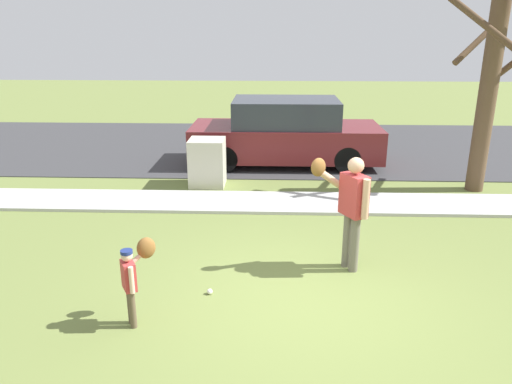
{
  "coord_description": "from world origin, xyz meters",
  "views": [
    {
      "loc": [
        -0.42,
        -5.47,
        3.29
      ],
      "look_at": [
        -0.68,
        1.35,
        1.0
      ],
      "focal_mm": 34.22,
      "sensor_mm": 36.0,
      "label": 1
    }
  ],
  "objects": [
    {
      "name": "road_surface",
      "position": [
        0.0,
        8.6,
        0.01
      ],
      "size": [
        36.0,
        6.8,
        0.02
      ],
      "primitive_type": "cube",
      "color": "#38383A",
      "rests_on": "ground"
    },
    {
      "name": "ground_plane",
      "position": [
        0.0,
        3.5,
        0.0
      ],
      "size": [
        48.0,
        48.0,
        0.0
      ],
      "primitive_type": "plane",
      "color": "olive"
    },
    {
      "name": "sidewalk_strip",
      "position": [
        0.0,
        3.6,
        0.03
      ],
      "size": [
        36.0,
        1.2,
        0.06
      ],
      "primitive_type": "cube",
      "color": "#B2B2AD",
      "rests_on": "ground"
    },
    {
      "name": "parked_suv_maroon",
      "position": [
        -0.14,
        6.63,
        0.79
      ],
      "size": [
        4.7,
        1.9,
        1.63
      ],
      "color": "maroon",
      "rests_on": "road_surface"
    },
    {
      "name": "person_adult",
      "position": [
        0.64,
        0.91,
        1.02
      ],
      "size": [
        0.83,
        0.52,
        1.65
      ],
      "rotation": [
        0.0,
        0.0,
        -2.63
      ],
      "color": "#6B6656",
      "rests_on": "ground"
    },
    {
      "name": "person_child",
      "position": [
        -2.0,
        -0.54,
        0.66
      ],
      "size": [
        0.4,
        0.52,
        1.01
      ],
      "rotation": [
        0.0,
        0.0,
        0.51
      ],
      "color": "brown",
      "rests_on": "ground"
    },
    {
      "name": "utility_cabinet",
      "position": [
        -1.88,
        4.79,
        0.51
      ],
      "size": [
        0.76,
        0.73,
        1.03
      ],
      "primitive_type": "cube",
      "color": "beige",
      "rests_on": "ground"
    },
    {
      "name": "street_tree_near",
      "position": [
        3.89,
        4.65,
        2.22
      ],
      "size": [
        1.84,
        1.88,
        4.12
      ],
      "color": "brown",
      "rests_on": "ground"
    },
    {
      "name": "baseball",
      "position": [
        -1.24,
        0.11,
        0.04
      ],
      "size": [
        0.07,
        0.07,
        0.07
      ],
      "primitive_type": "sphere",
      "color": "white",
      "rests_on": "ground"
    }
  ]
}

